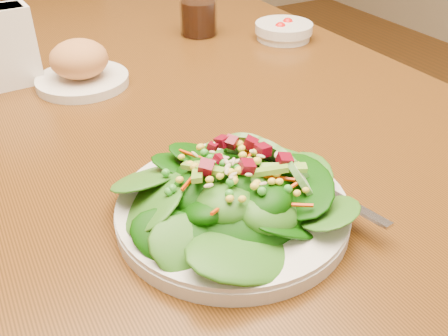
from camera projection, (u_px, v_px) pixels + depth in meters
The scene contains 7 objects.
dining_table at pixel (168, 133), 0.96m from camera, with size 0.90×1.40×0.75m.
chair_far at pixel (44, 45), 1.83m from camera, with size 0.43×0.43×0.91m.
salad_plate at pixel (240, 195), 0.57m from camera, with size 0.27×0.27×0.08m.
bread_plate at pixel (80, 67), 0.88m from camera, with size 0.16×0.16×0.08m.
tomato_bowl at pixel (284, 31), 1.09m from camera, with size 0.13×0.13×0.04m.
drinking_glass at pixel (198, 6), 1.09m from camera, with size 0.08×0.08×0.15m.
napkin_holder at pixel (2, 45), 0.86m from camera, with size 0.11×0.06×0.14m.
Camera 1 is at (-0.31, -0.78, 1.12)m, focal length 40.00 mm.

